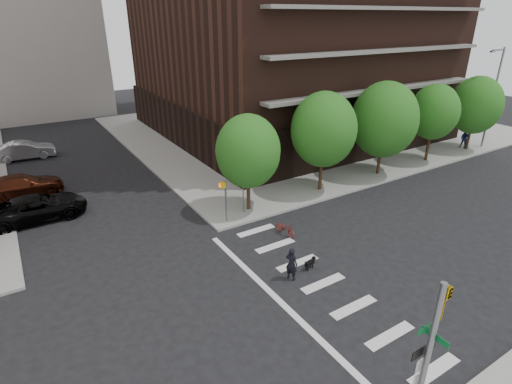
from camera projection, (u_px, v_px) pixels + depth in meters
ground at (271, 306)px, 17.45m from camera, size 120.00×120.00×0.00m
sidewalk_ne at (304, 126)px, 45.60m from camera, size 39.00×33.00×0.15m
crosswalk at (310, 289)px, 18.53m from camera, size 3.85×13.00×0.01m
tree_a at (248, 151)px, 24.35m from camera, size 4.00×4.00×5.90m
tree_b at (324, 130)px, 27.07m from camera, size 4.50×4.50×6.65m
tree_c at (384, 120)px, 30.02m from camera, size 5.00×5.00×6.80m
tree_d at (434, 112)px, 32.99m from camera, size 4.00×4.00×6.20m
tree_e at (476, 105)px, 35.94m from camera, size 4.50×4.50×6.35m
pedestrian_signal at (229, 193)px, 23.97m from camera, size 2.18×0.67×2.60m
streetlamp at (493, 92)px, 36.17m from camera, size 2.14×0.22×9.00m
parked_car_black at (38, 208)px, 24.59m from camera, size 2.72×5.71×1.58m
parked_car_maroon at (22, 185)px, 27.89m from camera, size 2.32×5.34×1.53m
parked_car_silver at (25, 150)px, 35.08m from camera, size 1.99×4.91×1.59m
scooter at (285, 228)px, 23.00m from camera, size 0.73×1.58×0.80m
dog_walker at (292, 264)px, 18.91m from camera, size 0.73×0.62×1.71m
dog at (310, 263)px, 19.87m from camera, size 0.69×0.28×0.57m
pedestrian_far at (465, 139)px, 37.44m from camera, size 1.03×0.91×1.79m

